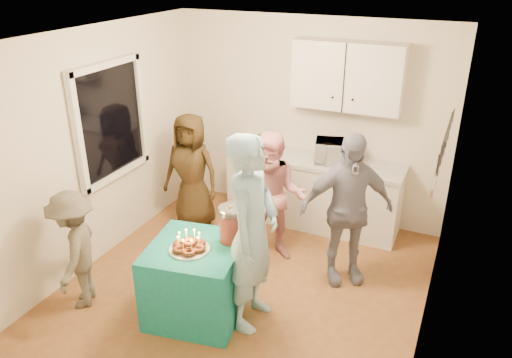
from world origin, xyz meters
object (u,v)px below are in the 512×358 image
at_px(counter, 313,193).
at_px(woman_back_right, 347,209).
at_px(party_table, 196,280).
at_px(punch_jar, 231,225).
at_px(woman_back_left, 191,172).
at_px(man_birthday, 252,234).
at_px(child_near_left, 75,250).
at_px(microwave, 336,152).
at_px(woman_back_center, 274,198).

height_order(counter, woman_back_right, woman_back_right).
bearing_deg(party_table, punch_jar, 41.55).
distance_m(party_table, woman_back_left, 1.83).
bearing_deg(man_birthday, counter, -0.07).
bearing_deg(child_near_left, punch_jar, 85.55).
distance_m(microwave, child_near_left, 3.18).
height_order(counter, woman_back_center, woman_back_center).
xyz_separation_m(party_table, woman_back_center, (0.29, 1.23, 0.39)).
relative_size(woman_back_right, child_near_left, 1.36).
bearing_deg(child_near_left, woman_back_center, 110.83).
height_order(counter, woman_back_left, woman_back_left).
distance_m(microwave, woman_back_right, 1.14).
height_order(microwave, man_birthday, man_birthday).
bearing_deg(party_table, child_near_left, -163.40).
xyz_separation_m(party_table, woman_back_right, (1.14, 1.16, 0.46)).
distance_m(woman_back_right, child_near_left, 2.75).
distance_m(woman_back_left, child_near_left, 1.88).
bearing_deg(woman_back_right, child_near_left, -177.92).
distance_m(counter, party_table, 2.24).
distance_m(counter, woman_back_right, 1.31).
height_order(microwave, party_table, microwave).
xyz_separation_m(woman_back_center, woman_back_right, (0.84, -0.07, 0.07)).
distance_m(woman_back_left, woman_back_center, 1.28).
bearing_deg(woman_back_center, woman_back_left, 151.14).
bearing_deg(man_birthday, child_near_left, 103.76).
height_order(party_table, woman_back_right, woman_back_right).
xyz_separation_m(woman_back_center, child_near_left, (-1.44, -1.57, -0.15)).
xyz_separation_m(microwave, man_birthday, (-0.18, -2.06, -0.10)).
bearing_deg(punch_jar, woman_back_right, 46.81).
bearing_deg(party_table, woman_back_right, 45.66).
xyz_separation_m(counter, woman_back_center, (-0.16, -0.97, 0.34)).
relative_size(woman_back_center, child_near_left, 1.24).
bearing_deg(woman_back_center, woman_back_right, -20.22).
bearing_deg(woman_back_left, woman_back_right, -13.02).
distance_m(microwave, man_birthday, 2.07).
xyz_separation_m(punch_jar, woman_back_right, (0.87, 0.93, -0.09)).
xyz_separation_m(punch_jar, man_birthday, (0.26, -0.10, 0.02)).
bearing_deg(man_birthday, party_table, 102.60).
xyz_separation_m(woman_back_left, woman_back_right, (2.09, -0.36, 0.09)).
relative_size(party_table, woman_back_center, 0.55).
height_order(woman_back_center, woman_back_right, woman_back_right).
bearing_deg(microwave, punch_jar, -117.17).
bearing_deg(microwave, woman_back_left, -172.32).
bearing_deg(woman_back_center, counter, 65.22).
bearing_deg(woman_back_right, microwave, 81.14).
bearing_deg(man_birthday, woman_back_center, 9.92).
distance_m(party_table, woman_back_right, 1.69).
xyz_separation_m(woman_back_left, child_near_left, (-0.20, -1.87, -0.13)).
bearing_deg(child_near_left, woman_back_right, 96.69).
xyz_separation_m(microwave, child_near_left, (-1.86, -2.54, -0.43)).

